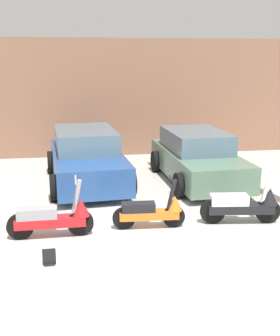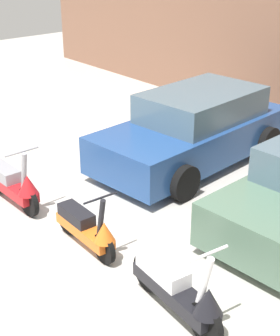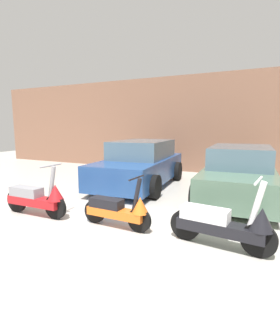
% 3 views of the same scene
% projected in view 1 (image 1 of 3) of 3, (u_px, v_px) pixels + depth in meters
% --- Properties ---
extents(ground_plane, '(28.00, 28.00, 0.00)m').
position_uv_depth(ground_plane, '(145.00, 250.00, 6.84)').
color(ground_plane, beige).
extents(wall_back, '(19.60, 0.12, 3.64)m').
position_uv_depth(wall_back, '(110.00, 98.00, 13.16)').
color(wall_back, '#845B47').
rests_on(wall_back, ground_plane).
extents(scooter_front_left, '(1.49, 0.54, 1.04)m').
position_uv_depth(scooter_front_left, '(54.00, 217.00, 7.27)').
color(scooter_front_left, black).
rests_on(scooter_front_left, ground_plane).
extents(scooter_front_right, '(1.34, 0.48, 0.93)m').
position_uv_depth(scooter_front_right, '(152.00, 211.00, 7.67)').
color(scooter_front_right, black).
rests_on(scooter_front_right, ground_plane).
extents(scooter_front_center, '(1.52, 0.55, 1.06)m').
position_uv_depth(scooter_front_center, '(244.00, 204.00, 7.89)').
color(scooter_front_center, black).
rests_on(scooter_front_center, ground_plane).
extents(car_rear_left, '(2.13, 4.02, 1.32)m').
position_uv_depth(car_rear_left, '(87.00, 158.00, 10.46)').
color(car_rear_left, navy).
rests_on(car_rear_left, ground_plane).
extents(car_rear_center, '(1.94, 3.79, 1.26)m').
position_uv_depth(car_rear_center, '(197.00, 158.00, 10.61)').
color(car_rear_center, '#51705B').
rests_on(car_rear_center, ground_plane).
extents(placard_near_left_scooter, '(0.20, 0.13, 0.26)m').
position_uv_depth(placard_near_left_scooter, '(49.00, 258.00, 6.33)').
color(placard_near_left_scooter, black).
rests_on(placard_near_left_scooter, ground_plane).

